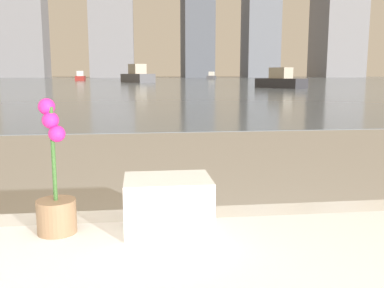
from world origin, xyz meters
TOP-DOWN VIEW (x-y plane):
  - potted_orchid at (-0.44, 0.90)m, footprint 0.11×0.11m
  - towel_stack at (-0.11, 0.89)m, footprint 0.26×0.19m
  - harbor_water at (0.00, 62.00)m, footprint 180.00×110.00m
  - harbor_boat_0 at (13.35, 79.36)m, footprint 2.40×3.93m
  - harbor_boat_1 at (-0.33, 51.10)m, footprint 4.11×5.99m
  - harbor_boat_2 at (9.89, 29.48)m, footprint 3.04×4.01m
  - harbor_boat_3 at (-8.91, 66.43)m, footprint 1.50×3.86m
  - skyline_tower_3 at (15.85, 118.00)m, footprint 7.88×12.97m

SIDE VIEW (x-z plane):
  - harbor_water at x=0.00m, z-range 0.00..0.01m
  - harbor_boat_0 at x=13.35m, z-range -0.20..1.20m
  - harbor_boat_3 at x=-8.91m, z-range -0.20..1.23m
  - harbor_boat_2 at x=9.89m, z-range -0.20..1.24m
  - towel_stack at x=-0.11m, z-range 0.55..0.71m
  - potted_orchid at x=-0.44m, z-range 0.46..0.86m
  - harbor_boat_1 at x=-0.33m, z-range -0.31..1.83m
  - skyline_tower_3 at x=15.85m, z-range 0.00..22.44m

